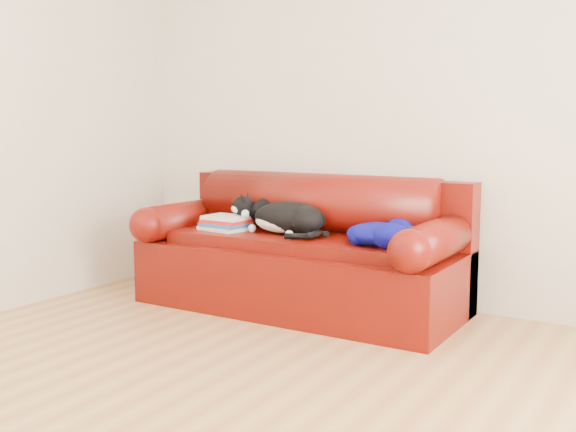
# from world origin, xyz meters

# --- Properties ---
(ground) EXTENTS (4.50, 4.50, 0.00)m
(ground) POSITION_xyz_m (0.00, 0.00, 0.00)
(ground) COLOR #9B663E
(ground) RESTS_ON ground
(room_shell) EXTENTS (4.52, 4.02, 2.61)m
(room_shell) POSITION_xyz_m (0.12, 0.02, 1.67)
(room_shell) COLOR beige
(room_shell) RESTS_ON ground
(sofa_base) EXTENTS (2.10, 0.90, 0.50)m
(sofa_base) POSITION_xyz_m (-0.63, 1.49, 0.24)
(sofa_base) COLOR #410A02
(sofa_base) RESTS_ON ground
(sofa_back) EXTENTS (2.10, 1.01, 0.88)m
(sofa_back) POSITION_xyz_m (-0.63, 1.74, 0.54)
(sofa_back) COLOR #410A02
(sofa_back) RESTS_ON ground
(book_stack) EXTENTS (0.35, 0.29, 0.10)m
(book_stack) POSITION_xyz_m (-1.14, 1.37, 0.55)
(book_stack) COLOR beige
(book_stack) RESTS_ON sofa_base
(cat) EXTENTS (0.70, 0.44, 0.27)m
(cat) POSITION_xyz_m (-0.69, 1.44, 0.60)
(cat) COLOR black
(cat) RESTS_ON sofa_base
(blanket) EXTENTS (0.53, 0.53, 0.16)m
(blanket) POSITION_xyz_m (-0.01, 1.40, 0.57)
(blanket) COLOR #050248
(blanket) RESTS_ON sofa_base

